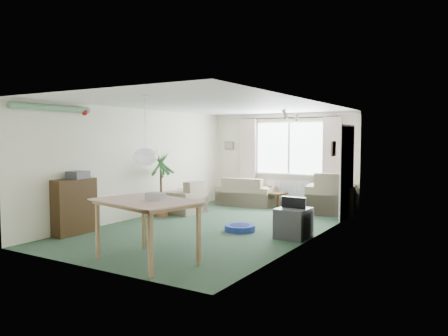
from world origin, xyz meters
The scene contains 25 objects.
ground centered at (0.00, 0.00, 0.00)m, with size 6.50×6.50×0.00m, color #2B4833.
window centered at (0.20, 3.23, 1.50)m, with size 1.80×0.03×1.30m, color white.
curtain_rod centered at (0.20, 3.15, 2.27)m, with size 2.60×0.03×0.03m, color black.
curtain_left centered at (-0.95, 3.13, 1.27)m, with size 0.45×0.08×2.00m, color beige.
curtain_right centered at (1.35, 3.13, 1.27)m, with size 0.45×0.08×2.00m, color beige.
radiator centered at (0.20, 3.19, 0.40)m, with size 1.20×0.10×0.55m, color white.
doorway centered at (1.99, 2.20, 1.00)m, with size 0.03×0.95×2.00m, color black.
pendant_lamp centered at (0.20, -2.30, 1.48)m, with size 0.36×0.36×0.36m, color white.
tinsel_garland centered at (-1.92, -2.30, 2.28)m, with size 1.60×1.60×0.12m, color #196626.
bauble_cluster_a centered at (1.30, 0.90, 2.22)m, with size 0.20×0.20×0.20m, color silver.
bauble_cluster_b centered at (1.60, -0.30, 2.22)m, with size 0.20×0.20×0.20m, color silver.
wall_picture_back centered at (-1.60, 3.23, 1.55)m, with size 0.28×0.03×0.22m, color brown.
wall_picture_right centered at (1.98, 1.20, 1.55)m, with size 0.03×0.24×0.30m, color brown.
sofa centered at (-0.80, 2.75, 0.36)m, with size 1.46×0.77×0.73m, color beige.
armchair_corner centered at (1.48, 2.73, 0.48)m, with size 1.07×1.02×0.96m, color beige.
armchair_left centered at (-1.50, 0.93, 0.38)m, with size 0.85×0.80×0.76m, color beige.
coffee_table centered at (-0.15, 2.75, 0.20)m, with size 0.87×0.48×0.39m, color black.
photo_frame centered at (-0.14, 2.78, 0.47)m, with size 0.12×0.02×0.16m, color brown.
bookshelf centered at (-1.84, -1.94, 0.51)m, with size 0.28×0.83×1.02m, color black.
hifi_box centered at (-1.81, -1.87, 1.09)m, with size 0.28×0.35×0.14m, color #3D3E43.
houseplant centered at (-1.65, 0.30, 0.76)m, with size 0.65×0.65×1.51m, color #1A4E26.
dining_table centered at (0.47, -2.60, 0.43)m, with size 1.38×0.92×0.86m, color tan.
gift_box centered at (0.55, -2.49, 0.92)m, with size 0.25×0.18×0.12m, color #BBB8C4.
tv_cube centered at (1.70, -0.14, 0.26)m, with size 0.53×0.58×0.53m, color #313135.
pet_bed centered at (0.61, -0.14, 0.06)m, with size 0.58×0.58×0.12m, color #22549F.
Camera 1 is at (4.58, -7.27, 1.76)m, focal length 35.00 mm.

